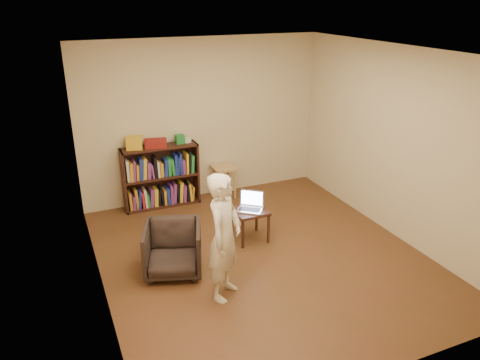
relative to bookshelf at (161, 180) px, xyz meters
name	(u,v)px	position (x,y,z in m)	size (l,w,h in m)	color
floor	(262,256)	(0.78, -2.09, -0.44)	(4.50, 4.50, 0.00)	#4D3418
ceiling	(266,52)	(0.78, -2.09, 2.16)	(4.50, 4.50, 0.00)	white
wall_back	(203,120)	(0.78, 0.16, 0.86)	(4.00, 4.00, 0.00)	beige
wall_left	(92,189)	(-1.22, -2.09, 0.86)	(4.50, 4.50, 0.00)	beige
wall_right	(395,144)	(2.78, -2.09, 0.86)	(4.50, 4.50, 0.00)	beige
bookshelf	(161,180)	(0.00, 0.00, 0.00)	(1.20, 0.30, 1.00)	black
box_yellow	(134,143)	(-0.37, 0.00, 0.66)	(0.24, 0.17, 0.19)	gold
red_cloth	(156,143)	(-0.05, -0.02, 0.62)	(0.33, 0.24, 0.11)	maroon
box_green	(180,139)	(0.35, 0.02, 0.63)	(0.13, 0.13, 0.13)	#217D36
box_white	(187,140)	(0.47, 0.01, 0.60)	(0.09, 0.09, 0.07)	silver
stool	(224,172)	(1.05, -0.06, -0.01)	(0.37, 0.37, 0.53)	tan
armchair	(173,249)	(-0.36, -1.98, -0.12)	(0.68, 0.70, 0.63)	black
side_table	(250,215)	(0.84, -1.60, -0.07)	(0.44, 0.44, 0.45)	black
laptop	(251,205)	(0.85, -1.58, 0.07)	(0.42, 0.40, 0.25)	silver
person	(224,237)	(0.04, -2.67, 0.30)	(0.54, 0.35, 1.48)	beige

